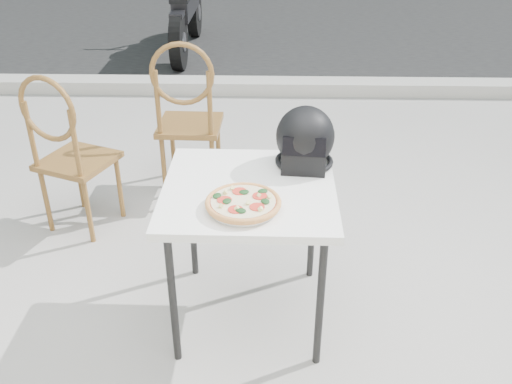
{
  "coord_description": "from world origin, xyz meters",
  "views": [
    {
      "loc": [
        -0.0,
        -2.26,
        1.91
      ],
      "look_at": [
        -0.05,
        -0.26,
        0.76
      ],
      "focal_mm": 40.0,
      "sensor_mm": 36.0,
      "label": 1
    }
  ],
  "objects_px": {
    "pizza": "(243,202)",
    "helmet": "(305,140)",
    "cafe_chair_side": "(66,146)",
    "cafe_table_main": "(249,200)",
    "plate": "(243,207)",
    "cafe_chair_main": "(187,111)",
    "motorcycle": "(186,14)"
  },
  "relations": [
    {
      "from": "pizza",
      "to": "motorcycle",
      "type": "xyz_separation_m",
      "value": [
        -0.86,
        4.68,
        -0.31
      ]
    },
    {
      "from": "helmet",
      "to": "motorcycle",
      "type": "distance_m",
      "value": 4.45
    },
    {
      "from": "cafe_chair_side",
      "to": "cafe_table_main",
      "type": "bearing_deg",
      "value": 167.51
    },
    {
      "from": "cafe_table_main",
      "to": "pizza",
      "type": "height_order",
      "value": "pizza"
    },
    {
      "from": "cafe_table_main",
      "to": "cafe_chair_side",
      "type": "distance_m",
      "value": 1.27
    },
    {
      "from": "cafe_table_main",
      "to": "pizza",
      "type": "relative_size",
      "value": 1.91
    },
    {
      "from": "pizza",
      "to": "helmet",
      "type": "relative_size",
      "value": 1.3
    },
    {
      "from": "cafe_table_main",
      "to": "pizza",
      "type": "xyz_separation_m",
      "value": [
        -0.02,
        -0.18,
        0.09
      ]
    },
    {
      "from": "cafe_chair_side",
      "to": "pizza",
      "type": "bearing_deg",
      "value": 160.91
    },
    {
      "from": "plate",
      "to": "motorcycle",
      "type": "distance_m",
      "value": 4.77
    },
    {
      "from": "pizza",
      "to": "cafe_chair_side",
      "type": "xyz_separation_m",
      "value": [
        -1.03,
        0.9,
        -0.19
      ]
    },
    {
      "from": "plate",
      "to": "motorcycle",
      "type": "xyz_separation_m",
      "value": [
        -0.86,
        4.68,
        -0.29
      ]
    },
    {
      "from": "pizza",
      "to": "helmet",
      "type": "height_order",
      "value": "helmet"
    },
    {
      "from": "helmet",
      "to": "cafe_chair_main",
      "type": "xyz_separation_m",
      "value": [
        -0.68,
        0.97,
        -0.25
      ]
    },
    {
      "from": "plate",
      "to": "cafe_chair_main",
      "type": "distance_m",
      "value": 1.44
    },
    {
      "from": "helmet",
      "to": "cafe_chair_main",
      "type": "relative_size",
      "value": 0.29
    },
    {
      "from": "cafe_chair_main",
      "to": "motorcycle",
      "type": "xyz_separation_m",
      "value": [
        -0.45,
        3.31,
        -0.15
      ]
    },
    {
      "from": "pizza",
      "to": "cafe_chair_main",
      "type": "xyz_separation_m",
      "value": [
        -0.41,
        1.37,
        -0.16
      ]
    },
    {
      "from": "cafe_chair_main",
      "to": "cafe_chair_side",
      "type": "xyz_separation_m",
      "value": [
        -0.61,
        -0.48,
        -0.03
      ]
    },
    {
      "from": "pizza",
      "to": "cafe_table_main",
      "type": "bearing_deg",
      "value": 84.76
    },
    {
      "from": "cafe_table_main",
      "to": "motorcycle",
      "type": "height_order",
      "value": "motorcycle"
    },
    {
      "from": "cafe_chair_side",
      "to": "motorcycle",
      "type": "relative_size",
      "value": 0.5
    },
    {
      "from": "pizza",
      "to": "cafe_chair_side",
      "type": "bearing_deg",
      "value": 138.95
    },
    {
      "from": "cafe_chair_main",
      "to": "cafe_chair_side",
      "type": "distance_m",
      "value": 0.78
    },
    {
      "from": "cafe_table_main",
      "to": "cafe_chair_side",
      "type": "bearing_deg",
      "value": 145.54
    },
    {
      "from": "cafe_chair_side",
      "to": "helmet",
      "type": "bearing_deg",
      "value": -179.11
    },
    {
      "from": "plate",
      "to": "cafe_chair_main",
      "type": "height_order",
      "value": "cafe_chair_main"
    },
    {
      "from": "cafe_table_main",
      "to": "cafe_chair_main",
      "type": "relative_size",
      "value": 0.72
    },
    {
      "from": "helmet",
      "to": "plate",
      "type": "bearing_deg",
      "value": -118.24
    },
    {
      "from": "cafe_chair_main",
      "to": "cafe_table_main",
      "type": "bearing_deg",
      "value": 111.54
    },
    {
      "from": "helmet",
      "to": "motorcycle",
      "type": "relative_size",
      "value": 0.15
    },
    {
      "from": "cafe_table_main",
      "to": "plate",
      "type": "distance_m",
      "value": 0.19
    }
  ]
}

